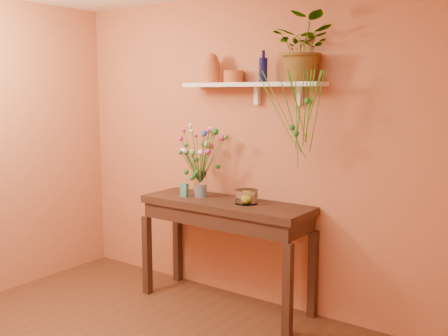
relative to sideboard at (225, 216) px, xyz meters
The scene contains 13 objects.
room 1.82m from the sideboard, 86.15° to the right, with size 4.04×4.04×2.70m.
sideboard is the anchor object (origin of this frame).
wall_shelf 1.14m from the sideboard, 38.68° to the left, with size 1.30×0.24×0.19m.
terracotta_jug 1.29m from the sideboard, 153.18° to the left, with size 0.19×0.19×0.25m.
terracotta_pot 1.20m from the sideboard, 101.15° to the left, with size 0.17×0.17×0.10m, color #BF5F39.
blue_bottle 1.28m from the sideboard, 28.70° to the left, with size 0.09×0.09×0.26m.
spider_plant 1.55m from the sideboard, 11.99° to the left, with size 0.46×0.40×0.52m, color #1D691F.
plant_fronds 1.15m from the sideboard, ahead, with size 0.55×0.27×0.76m.
glass_vase 0.37m from the sideboard, behind, with size 0.11×0.11×0.23m.
bouquet 0.63m from the sideboard, behind, with size 0.48×0.46×0.53m.
glass_bowl 0.28m from the sideboard, ahead, with size 0.19×0.19×0.12m.
lemon 0.28m from the sideboard, ahead, with size 0.08×0.08×0.08m, color yellow.
carton 0.45m from the sideboard, behind, with size 0.06×0.05×0.12m, color #32607E.
Camera 1 is at (2.40, -1.80, 1.86)m, focal length 41.38 mm.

